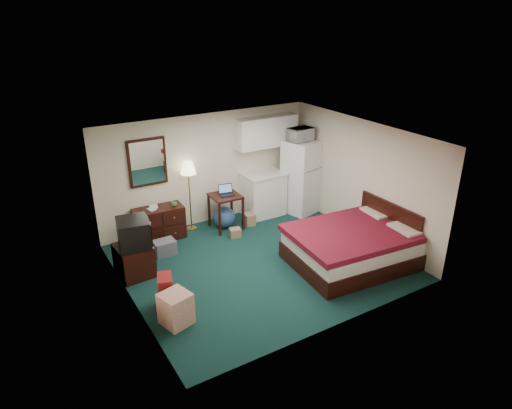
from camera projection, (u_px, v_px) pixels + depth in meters
floor at (260, 262)px, 8.89m from camera, size 5.00×4.50×0.01m
ceiling at (260, 137)px, 7.89m from camera, size 5.00×4.50×0.01m
walls at (260, 203)px, 8.39m from camera, size 5.01×4.51×2.50m
mirror at (147, 162)px, 9.34m from camera, size 0.80×0.06×1.00m
upper_cabinets at (267, 132)px, 10.43m from camera, size 1.50×0.35×0.70m
headboard at (389, 226)px, 9.10m from camera, size 0.06×1.56×1.00m
dresser at (159, 223)px, 9.66m from camera, size 1.06×0.52×0.71m
floor_lamp at (190, 196)px, 9.93m from camera, size 0.40×0.40×1.57m
desk at (226, 212)px, 10.12m from camera, size 0.65×0.65×0.79m
exercise_ball at (224, 217)px, 10.22m from camera, size 0.60×0.60×0.48m
kitchen_counter at (263, 194)px, 10.78m from camera, size 0.91×0.70×1.00m
fridge at (301, 177)px, 10.80m from camera, size 0.88×0.88×1.76m
bed at (351, 247)px, 8.72m from camera, size 2.34×1.90×0.70m
tv_stand at (134, 260)px, 8.37m from camera, size 0.64×0.69×0.60m
suitcase at (166, 292)px, 7.44m from camera, size 0.33×0.42×0.59m
retail_box at (176, 309)px, 7.07m from camera, size 0.52×0.52×0.53m
file_bin at (165, 247)px, 9.13m from camera, size 0.42×0.32×0.29m
cardboard_box_a at (235, 233)px, 9.83m from camera, size 0.27×0.24×0.19m
cardboard_box_b at (249, 219)px, 10.38m from camera, size 0.25×0.28×0.27m
laptop at (227, 191)px, 9.92m from camera, size 0.35×0.30×0.22m
crt_tv at (134, 233)px, 8.15m from camera, size 0.65×0.69×0.52m
microwave at (300, 133)px, 10.35m from camera, size 0.58×0.36×0.37m
book_a at (148, 206)px, 9.37m from camera, size 0.15×0.05×0.20m
book_b at (149, 203)px, 9.49m from camera, size 0.17×0.06×0.23m
mug at (174, 203)px, 9.60m from camera, size 0.15×0.13×0.13m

